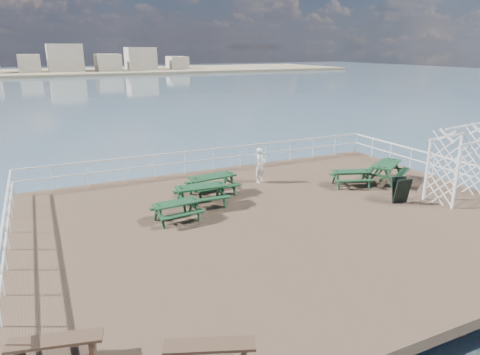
% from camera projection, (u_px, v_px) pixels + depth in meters
% --- Properties ---
extents(ground, '(18.00, 14.00, 0.30)m').
position_uv_depth(ground, '(285.00, 221.00, 15.34)').
color(ground, brown).
rests_on(ground, ground).
extents(sea_backdrop, '(300.00, 300.00, 9.20)m').
position_uv_depth(sea_backdrop, '(101.00, 68.00, 136.45)').
color(sea_backdrop, '#40586C').
rests_on(sea_backdrop, ground).
extents(railing, '(17.77, 13.76, 1.10)m').
position_uv_depth(railing, '(252.00, 175.00, 17.23)').
color(railing, silver).
rests_on(railing, ground).
extents(picnic_table_a, '(1.71, 1.43, 0.78)m').
position_uv_depth(picnic_table_a, '(177.00, 207.00, 14.86)').
color(picnic_table_a, '#153B20').
rests_on(picnic_table_a, ground).
extents(picnic_table_b, '(2.04, 1.72, 0.92)m').
position_uv_depth(picnic_table_b, '(213.00, 181.00, 17.48)').
color(picnic_table_b, '#153B20').
rests_on(picnic_table_b, ground).
extents(picnic_table_c, '(2.57, 2.45, 0.98)m').
position_uv_depth(picnic_table_c, '(387.00, 168.00, 19.15)').
color(picnic_table_c, '#153B20').
rests_on(picnic_table_c, ground).
extents(picnic_table_d, '(1.97, 1.62, 0.92)m').
position_uv_depth(picnic_table_d, '(201.00, 191.00, 16.22)').
color(picnic_table_d, '#153B20').
rests_on(picnic_table_d, ground).
extents(picnic_table_e, '(1.93, 1.74, 0.78)m').
position_uv_depth(picnic_table_e, '(351.00, 175.00, 18.59)').
color(picnic_table_e, '#153B20').
rests_on(picnic_table_e, ground).
extents(flat_bench_near, '(1.76, 1.02, 0.50)m').
position_uv_depth(flat_bench_near, '(209.00, 349.00, 8.05)').
color(flat_bench_near, '#4E3628').
rests_on(flat_bench_near, ground).
extents(flat_bench_far, '(1.80, 0.82, 0.50)m').
position_uv_depth(flat_bench_far, '(56.00, 345.00, 8.18)').
color(flat_bench_far, '#4E3628').
rests_on(flat_bench_far, ground).
extents(trellis_arbor, '(2.55, 1.62, 2.97)m').
position_uv_depth(trellis_arbor, '(458.00, 167.00, 16.81)').
color(trellis_arbor, silver).
rests_on(trellis_arbor, ground).
extents(sandwich_board, '(0.70, 0.57, 1.02)m').
position_uv_depth(sandwich_board, '(401.00, 191.00, 16.57)').
color(sandwich_board, black).
rests_on(sandwich_board, ground).
extents(person, '(0.68, 0.61, 1.57)m').
position_uv_depth(person, '(260.00, 165.00, 19.05)').
color(person, white).
rests_on(person, ground).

